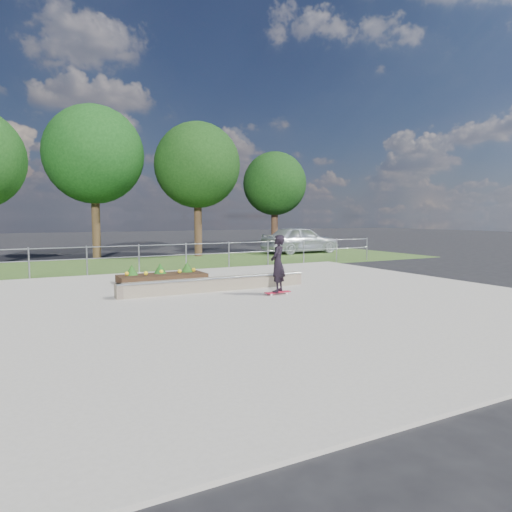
{
  "coord_description": "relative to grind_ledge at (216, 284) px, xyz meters",
  "views": [
    {
      "loc": [
        -6.39,
        -10.98,
        2.33
      ],
      "look_at": [
        0.2,
        1.5,
        1.1
      ],
      "focal_mm": 32.0,
      "sensor_mm": 36.0,
      "label": 1
    }
  ],
  "objects": [
    {
      "name": "grind_ledge",
      "position": [
        0.0,
        0.0,
        0.0
      ],
      "size": [
        6.0,
        0.44,
        0.43
      ],
      "color": "#695E4D",
      "rests_on": "concrete_slab"
    },
    {
      "name": "grass_verge",
      "position": [
        1.02,
        9.17,
        -0.25
      ],
      "size": [
        30.0,
        8.0,
        0.02
      ],
      "primitive_type": "cube",
      "color": "#375522",
      "rests_on": "ground"
    },
    {
      "name": "parked_car",
      "position": [
        10.53,
        11.3,
        0.59
      ],
      "size": [
        5.1,
        2.18,
        1.72
      ],
      "primitive_type": "imported",
      "rotation": [
        0.0,
        0.0,
        1.6
      ],
      "color": "silver",
      "rests_on": "ground"
    },
    {
      "name": "tree_far_right",
      "position": [
        10.02,
        13.67,
        4.21
      ],
      "size": [
        4.2,
        4.2,
        6.6
      ],
      "color": "#372116",
      "rests_on": "ground"
    },
    {
      "name": "tree_mid_left",
      "position": [
        -1.48,
        13.17,
        5.34
      ],
      "size": [
        5.25,
        5.25,
        8.25
      ],
      "color": "#362515",
      "rests_on": "ground"
    },
    {
      "name": "skateboarder",
      "position": [
        1.31,
        -1.51,
        0.7
      ],
      "size": [
        0.8,
        0.7,
        1.74
      ],
      "color": "white",
      "rests_on": "concrete_slab"
    },
    {
      "name": "concrete_slab",
      "position": [
        1.02,
        -1.83,
        -0.23
      ],
      "size": [
        15.0,
        15.0,
        0.06
      ],
      "primitive_type": "cube",
      "color": "#A09A8E",
      "rests_on": "ground"
    },
    {
      "name": "fence",
      "position": [
        1.02,
        5.67,
        0.51
      ],
      "size": [
        20.06,
        0.06,
        1.2
      ],
      "color": "#93979C",
      "rests_on": "ground"
    },
    {
      "name": "tree_mid_right",
      "position": [
        4.02,
        12.17,
        4.97
      ],
      "size": [
        4.9,
        4.9,
        7.7
      ],
      "color": "#362315",
      "rests_on": "ground"
    },
    {
      "name": "planter_bed",
      "position": [
        -0.88,
        2.78,
        -0.02
      ],
      "size": [
        3.0,
        1.2,
        0.61
      ],
      "color": "black",
      "rests_on": "concrete_slab"
    },
    {
      "name": "ground",
      "position": [
        1.02,
        -1.83,
        -0.26
      ],
      "size": [
        120.0,
        120.0,
        0.0
      ],
      "primitive_type": "plane",
      "color": "black",
      "rests_on": "ground"
    }
  ]
}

